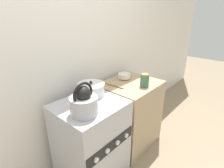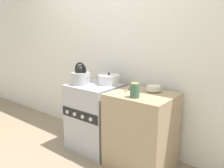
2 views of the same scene
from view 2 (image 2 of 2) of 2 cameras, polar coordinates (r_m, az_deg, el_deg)
The scene contains 9 objects.
ground_plane at distance 2.80m, azimuth -8.16°, elevation -17.98°, with size 12.00×12.00×0.00m, color gray.
wall_back at distance 2.90m, azimuth 0.37°, elevation 9.24°, with size 7.00×0.06×2.50m.
stove at distance 2.79m, azimuth -4.49°, elevation -8.50°, with size 0.60×0.55×0.84m.
counter at distance 2.45m, azimuth 7.66°, elevation -11.86°, with size 0.66×0.57×0.83m.
kettle at distance 2.67m, azimuth -8.14°, elevation 2.02°, with size 0.27×0.22×0.27m.
cooking_pot at distance 2.66m, azimuth -0.82°, elevation 1.18°, with size 0.26×0.26×0.15m.
enamel_bowl at distance 2.39m, azimuth 10.78°, elevation -1.10°, with size 0.15×0.15×0.07m.
storage_jar at distance 2.14m, azimuth 5.97°, elevation -1.66°, with size 0.10×0.10×0.15m.
wooden_spoon at distance 2.46m, azimuth 4.59°, elevation -1.28°, with size 0.05×0.25×0.02m.
Camera 2 is at (1.77, -1.65, 1.43)m, focal length 35.00 mm.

